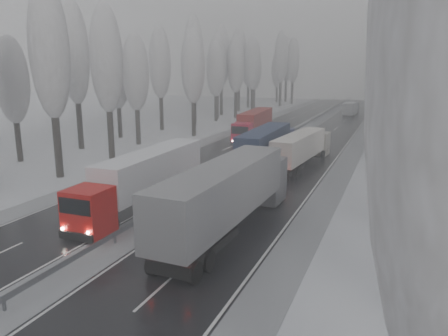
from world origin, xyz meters
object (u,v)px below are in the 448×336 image
Objects in this scene: box_truck_distant at (351,108)px; truck_red_white at (145,175)px; truck_red_red at (254,123)px; truck_blue_box at (267,143)px; truck_grey_tarp at (230,191)px; truck_cream_box at (302,147)px.

box_truck_distant is 0.49× the size of truck_red_white.
box_truck_distant is 0.49× the size of truck_red_red.
truck_red_red is (-6.97, 16.75, -0.03)m from truck_blue_box.
box_truck_distant is 73.39m from truck_red_white.
truck_grey_tarp is 1.14× the size of truck_blue_box.
box_truck_distant is (-0.62, 75.71, -1.25)m from truck_grey_tarp.
box_truck_distant is at bearing 92.51° from truck_grey_tarp.
truck_blue_box is 17.64m from truck_red_white.
truck_red_white is (-7.96, 2.70, -0.33)m from truck_grey_tarp.
truck_grey_tarp is 1.14× the size of truck_red_red.
truck_blue_box reaches higher than truck_red_white.
box_truck_distant is (-0.90, 55.34, -0.70)m from truck_cream_box.
truck_grey_tarp is at bearing -78.71° from truck_red_red.
truck_grey_tarp is at bearing -85.67° from truck_cream_box.
truck_blue_box is (-3.36, 19.73, -0.31)m from truck_grey_tarp.
truck_cream_box is 19.28m from truck_red_red.
box_truck_distant is 40.43m from truck_red_red.
truck_blue_box is 56.06m from box_truck_distant.
truck_blue_box is 3.71m from truck_cream_box.
truck_red_white is at bearing -109.89° from truck_cream_box.
box_truck_distant is at bearing 96.06° from truck_cream_box.
truck_red_white is (-7.35, -73.01, 0.92)m from box_truck_distant.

